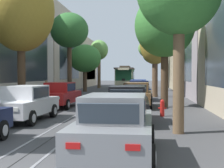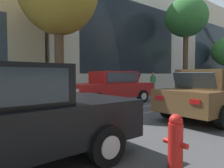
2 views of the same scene
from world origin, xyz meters
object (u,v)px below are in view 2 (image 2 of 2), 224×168
object	(u,v)px
parked_car_brown_mid_right	(215,93)
fire_hydrant	(175,142)
parked_car_red_mid_left	(112,87)
street_tree_kerb_left_mid	(186,18)
pedestrian_on_right_pavement	(153,81)

from	to	relation	value
parked_car_brown_mid_right	fire_hydrant	distance (m)	4.49
parked_car_red_mid_left	fire_hydrant	bearing A→B (deg)	-30.90
parked_car_red_mid_left	fire_hydrant	distance (m)	7.31
parked_car_brown_mid_right	street_tree_kerb_left_mid	xyz separation A→B (m)	(-6.44, 8.61, 5.27)
parked_car_brown_mid_right	pedestrian_on_right_pavement	distance (m)	10.07
parked_car_red_mid_left	fire_hydrant	size ratio (longest dim) A/B	5.25
parked_car_red_mid_left	pedestrian_on_right_pavement	distance (m)	7.40
parked_car_red_mid_left	parked_car_brown_mid_right	xyz separation A→B (m)	(4.87, 0.50, 0.00)
parked_car_brown_mid_right	fire_hydrant	bearing A→B (deg)	-71.78
street_tree_kerb_left_mid	fire_hydrant	bearing A→B (deg)	-58.64
parked_car_brown_mid_right	pedestrian_on_right_pavement	xyz separation A→B (m)	(-7.90, 6.25, 0.09)
street_tree_kerb_left_mid	pedestrian_on_right_pavement	size ratio (longest dim) A/B	4.92
street_tree_kerb_left_mid	pedestrian_on_right_pavement	distance (m)	5.88
street_tree_kerb_left_mid	parked_car_brown_mid_right	bearing A→B (deg)	-53.21
fire_hydrant	parked_car_brown_mid_right	bearing A→B (deg)	108.22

